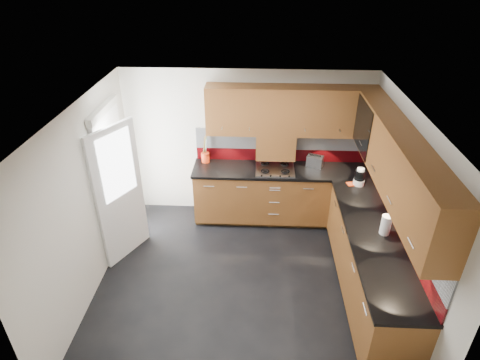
# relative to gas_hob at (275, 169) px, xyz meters

# --- Properties ---
(room) EXTENTS (4.00, 3.80, 2.64)m
(room) POSITION_rel_gas_hob_xyz_m (-0.45, -1.47, 0.54)
(room) COLOR black
(base_cabinets) EXTENTS (2.70, 3.20, 0.95)m
(base_cabinets) POSITION_rel_gas_hob_xyz_m (0.62, -0.75, -0.52)
(base_cabinets) COLOR brown
(base_cabinets) RESTS_ON room
(countertop) EXTENTS (2.72, 3.22, 0.04)m
(countertop) POSITION_rel_gas_hob_xyz_m (0.60, -0.77, -0.04)
(countertop) COLOR black
(countertop) RESTS_ON base_cabinets
(backsplash) EXTENTS (2.70, 3.20, 0.54)m
(backsplash) POSITION_rel_gas_hob_xyz_m (0.83, -0.54, 0.25)
(backsplash) COLOR maroon
(backsplash) RESTS_ON countertop
(upper_cabinets) EXTENTS (2.50, 3.20, 0.72)m
(upper_cabinets) POSITION_rel_gas_hob_xyz_m (0.78, -0.69, 0.88)
(upper_cabinets) COLOR brown
(upper_cabinets) RESTS_ON room
(extractor_hood) EXTENTS (0.60, 0.33, 0.40)m
(extractor_hood) POSITION_rel_gas_hob_xyz_m (-0.00, 0.17, 0.32)
(extractor_hood) COLOR brown
(extractor_hood) RESTS_ON room
(glass_cabinet) EXTENTS (0.32, 0.80, 0.66)m
(glass_cabinet) POSITION_rel_gas_hob_xyz_m (1.26, -0.40, 0.91)
(glass_cabinet) COLOR black
(glass_cabinet) RESTS_ON room
(back_door) EXTENTS (0.42, 1.19, 2.04)m
(back_door) POSITION_rel_gas_hob_xyz_m (-2.23, -0.72, 0.08)
(back_door) COLOR white
(back_door) RESTS_ON room
(gas_hob) EXTENTS (0.59, 0.52, 0.05)m
(gas_hob) POSITION_rel_gas_hob_xyz_m (0.00, 0.00, 0.00)
(gas_hob) COLOR silver
(gas_hob) RESTS_ON countertop
(utensil_pot) EXTENTS (0.13, 0.13, 0.46)m
(utensil_pot) POSITION_rel_gas_hob_xyz_m (-1.10, 0.21, 0.08)
(utensil_pot) COLOR red
(utensil_pot) RESTS_ON countertop
(toaster) EXTENTS (0.28, 0.23, 0.18)m
(toaster) POSITION_rel_gas_hob_xyz_m (0.62, 0.16, 0.07)
(toaster) COLOR silver
(toaster) RESTS_ON countertop
(food_processor) EXTENTS (0.16, 0.16, 0.27)m
(food_processor) POSITION_rel_gas_hob_xyz_m (1.19, -0.39, 0.11)
(food_processor) COLOR white
(food_processor) RESTS_ON countertop
(paper_towel) EXTENTS (0.14, 0.14, 0.25)m
(paper_towel) POSITION_rel_gas_hob_xyz_m (1.26, -1.53, 0.11)
(paper_towel) COLOR white
(paper_towel) RESTS_ON countertop
(orange_cloth) EXTENTS (0.15, 0.14, 0.01)m
(orange_cloth) POSITION_rel_gas_hob_xyz_m (1.09, -0.39, -0.01)
(orange_cloth) COLOR #E24919
(orange_cloth) RESTS_ON countertop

